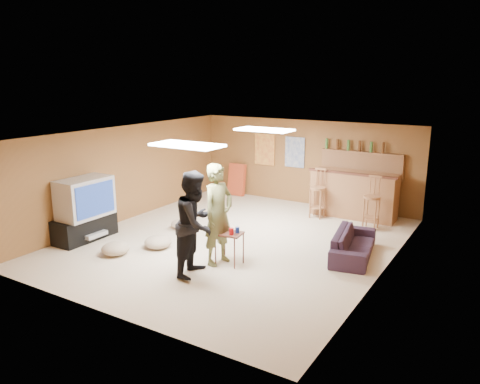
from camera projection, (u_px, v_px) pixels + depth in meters
The scene contains 32 objects.
ground at pixel (235, 241), 9.58m from camera, with size 7.00×7.00×0.00m, color #C4B096.
ceiling at pixel (235, 134), 9.05m from camera, with size 6.00×7.00×0.02m, color silver.
wall_back at pixel (306, 162), 12.22m from camera, with size 6.00×0.02×2.20m, color brown.
wall_front at pixel (100, 240), 6.42m from camera, with size 6.00×0.02×2.20m, color brown.
wall_left at pixel (125, 173), 10.84m from camera, with size 0.02×7.00×2.20m, color brown.
wall_right at pixel (387, 211), 7.80m from camera, with size 0.02×7.00×2.20m, color brown.
tv_stand at pixel (85, 228), 9.66m from camera, with size 0.55×1.30×0.50m, color black.
dvd_box at pixel (93, 234), 9.57m from camera, with size 0.35×0.50×0.08m, color #B2B2B7.
tv_body at pixel (85, 198), 9.46m from camera, with size 0.60×1.10×0.80m, color #B2B2B7.
tv_screen at pixel (95, 200), 9.31m from camera, with size 0.02×0.95×0.65m, color navy.
bar_counter at pixel (354, 195), 11.14m from camera, with size 2.00×0.60×1.10m, color brown.
bar_lip at pixel (352, 174), 10.80m from camera, with size 2.10×0.12×0.05m, color #462016.
bar_shelf at pixel (362, 153), 11.28m from camera, with size 2.00×0.18×0.05m, color brown.
bar_backing at pixel (361, 165), 11.37m from camera, with size 2.00×0.14×0.60m, color brown.
poster_left at pixel (265, 149), 12.73m from camera, with size 0.60×0.03×0.85m, color #BF3F26.
poster_right at pixel (295, 152), 12.28m from camera, with size 0.55×0.03×0.80m, color #334C99.
folding_chair_stack at pixel (237, 180), 13.22m from camera, with size 0.50×0.14×0.90m, color #BC4222.
ceiling_panel_front at pixel (187, 145), 7.82m from camera, with size 1.20×0.60×0.04m, color white.
ceiling_panel_back at pixel (264, 130), 10.06m from camera, with size 1.20×0.60×0.04m, color white.
person_olive at pixel (218, 214), 8.27m from camera, with size 0.67×0.44×1.83m, color brown.
person_black at pixel (196, 223), 7.82m from camera, with size 0.87×0.68×1.79m, color black.
sofa at pixel (353, 244), 8.73m from camera, with size 1.67×0.65×0.49m, color black.
tray_table at pixel (229, 248), 8.37m from camera, with size 0.45×0.36×0.59m, color #462016.
cup_red_near at pixel (225, 228), 8.40m from camera, with size 0.08×0.08×0.11m, color red.
cup_red_far at pixel (231, 231), 8.19m from camera, with size 0.08×0.08×0.12m, color red.
cup_blue at pixel (237, 230), 8.29m from camera, with size 0.08×0.08×0.10m, color navy.
bar_stool_left at pixel (317, 196), 11.07m from camera, with size 0.34×0.34×1.07m, color brown, non-canonical shape.
bar_stool_right at pixel (372, 203), 10.24m from camera, with size 0.38×0.38×1.19m, color brown, non-canonical shape.
cushion_near_tv at pixel (158, 242), 9.20m from camera, with size 0.53×0.53×0.24m, color gray.
cushion_mid at pixel (181, 224), 10.38m from camera, with size 0.44×0.44×0.20m, color gray.
cushion_far at pixel (115, 249), 8.85m from camera, with size 0.52×0.52×0.24m, color gray.
bottle_row at pixel (354, 146), 11.33m from camera, with size 1.48×0.08×0.26m, color #3F7233, non-canonical shape.
Camera 1 is at (4.81, -7.68, 3.29)m, focal length 35.00 mm.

